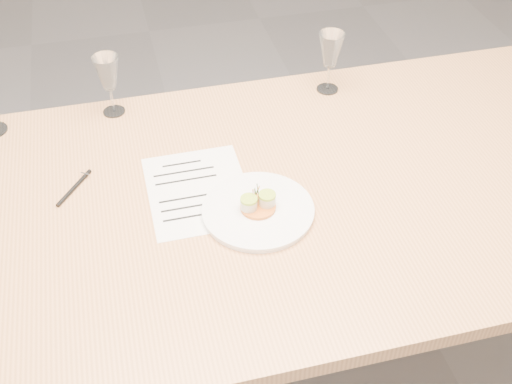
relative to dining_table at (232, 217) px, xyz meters
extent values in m
plane|color=slate|center=(0.00, 0.00, -0.68)|extent=(7.00, 7.00, 0.00)
cube|color=tan|center=(0.00, 0.00, 0.05)|extent=(2.40, 1.00, 0.04)
cylinder|color=tan|center=(1.10, 0.40, -0.33)|extent=(0.07, 0.07, 0.71)
cylinder|color=white|center=(0.05, -0.07, 0.07)|extent=(0.26, 0.26, 0.01)
cylinder|color=white|center=(0.05, -0.07, 0.08)|extent=(0.27, 0.27, 0.01)
cylinder|color=orange|center=(0.05, -0.07, 0.09)|extent=(0.08, 0.08, 0.01)
cylinder|color=beige|center=(0.03, -0.07, 0.10)|extent=(0.04, 0.04, 0.02)
cylinder|color=beige|center=(0.07, -0.07, 0.10)|extent=(0.04, 0.04, 0.02)
cylinder|color=#B0CB38|center=(0.03, -0.07, 0.12)|extent=(0.04, 0.04, 0.01)
cylinder|color=#B0CB38|center=(0.07, -0.07, 0.12)|extent=(0.04, 0.04, 0.01)
cylinder|color=tan|center=(0.10, -0.11, 0.08)|extent=(0.04, 0.04, 0.00)
cube|color=white|center=(-0.07, 0.04, 0.07)|extent=(0.25, 0.31, 0.00)
cube|color=black|center=(-0.10, 0.16, 0.07)|extent=(0.10, 0.01, 0.00)
cube|color=black|center=(-0.10, 0.12, 0.07)|extent=(0.16, 0.01, 0.00)
cube|color=black|center=(-0.10, 0.09, 0.07)|extent=(0.16, 0.01, 0.00)
cube|color=black|center=(-0.10, 0.02, 0.07)|extent=(0.16, 0.01, 0.00)
cube|color=black|center=(-0.10, -0.01, 0.07)|extent=(0.16, 0.01, 0.00)
cube|color=black|center=(-0.10, -0.04, 0.07)|extent=(0.16, 0.01, 0.00)
cylinder|color=black|center=(-0.37, 0.12, 0.07)|extent=(0.09, 0.12, 0.01)
cube|color=silver|center=(-0.34, 0.16, 0.08)|extent=(0.02, 0.02, 0.00)
cylinder|color=white|center=(-0.25, 0.44, 0.07)|extent=(0.06, 0.06, 0.00)
cylinder|color=white|center=(-0.25, 0.44, 0.11)|extent=(0.01, 0.01, 0.08)
cone|color=white|center=(-0.25, 0.44, 0.20)|extent=(0.07, 0.07, 0.10)
cylinder|color=white|center=(0.38, 0.40, 0.07)|extent=(0.06, 0.06, 0.00)
cylinder|color=white|center=(0.38, 0.40, 0.11)|extent=(0.01, 0.01, 0.08)
cone|color=white|center=(0.38, 0.40, 0.20)|extent=(0.07, 0.07, 0.10)
camera|label=1|loc=(-0.22, -1.13, 1.12)|focal=45.00mm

